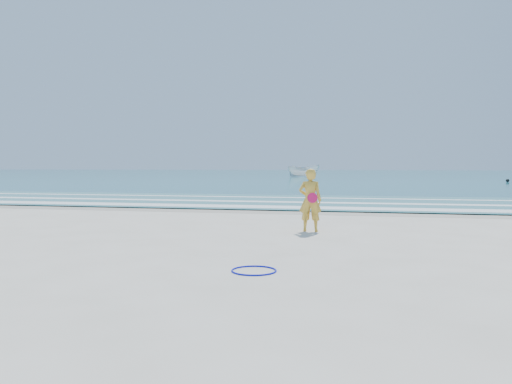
# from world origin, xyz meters

# --- Properties ---
(ground) EXTENTS (400.00, 400.00, 0.00)m
(ground) POSITION_xyz_m (0.00, 0.00, 0.00)
(ground) COLOR silver
(ground) RESTS_ON ground
(wet_sand) EXTENTS (400.00, 2.40, 0.00)m
(wet_sand) POSITION_xyz_m (0.00, 9.00, 0.00)
(wet_sand) COLOR #B2A893
(wet_sand) RESTS_ON ground
(ocean) EXTENTS (400.00, 190.00, 0.04)m
(ocean) POSITION_xyz_m (0.00, 105.00, 0.02)
(ocean) COLOR #19727F
(ocean) RESTS_ON ground
(shallow) EXTENTS (400.00, 10.00, 0.01)m
(shallow) POSITION_xyz_m (0.00, 14.00, 0.04)
(shallow) COLOR #59B7AD
(shallow) RESTS_ON ocean
(foam_near) EXTENTS (400.00, 1.40, 0.01)m
(foam_near) POSITION_xyz_m (0.00, 10.30, 0.05)
(foam_near) COLOR white
(foam_near) RESTS_ON shallow
(foam_mid) EXTENTS (400.00, 0.90, 0.01)m
(foam_mid) POSITION_xyz_m (0.00, 13.20, 0.05)
(foam_mid) COLOR white
(foam_mid) RESTS_ON shallow
(foam_far) EXTENTS (400.00, 0.60, 0.01)m
(foam_far) POSITION_xyz_m (0.00, 16.50, 0.05)
(foam_far) COLOR white
(foam_far) RESTS_ON shallow
(hoop) EXTENTS (0.82, 0.82, 0.03)m
(hoop) POSITION_xyz_m (1.63, -1.91, 0.01)
(hoop) COLOR #0B12CF
(hoop) RESTS_ON ground
(boat) EXTENTS (5.07, 2.16, 1.92)m
(boat) POSITION_xyz_m (-6.31, 67.60, 1.00)
(boat) COLOR white
(boat) RESTS_ON ocean
(buoy) EXTENTS (0.36, 0.36, 0.36)m
(buoy) POSITION_xyz_m (17.75, 46.77, 0.22)
(buoy) COLOR black
(buoy) RESTS_ON ocean
(woman) EXTENTS (0.61, 0.42, 1.67)m
(woman) POSITION_xyz_m (1.97, 3.33, 0.84)
(woman) COLOR gold
(woman) RESTS_ON ground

